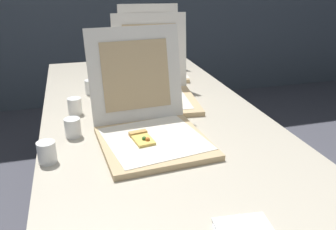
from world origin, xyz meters
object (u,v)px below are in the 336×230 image
object	(u,v)px
pizza_box_middle	(155,89)
pizza_box_back	(152,65)
cup_white_far	(91,87)
cup_white_near_center	(73,128)
cup_white_near_left	(47,152)
pizza_box_front	(150,126)
cup_white_mid	(75,106)
table	(154,124)

from	to	relation	value
pizza_box_middle	pizza_box_back	xyz separation A→B (m)	(0.10, 0.48, -0.00)
pizza_box_middle	cup_white_far	size ratio (longest dim) A/B	6.35
cup_white_near_center	cup_white_far	xyz separation A→B (m)	(0.10, 0.49, 0.00)
cup_white_near_center	cup_white_near_left	bearing A→B (deg)	-116.10
pizza_box_back	cup_white_far	world-z (taller)	pizza_box_back
pizza_box_front	cup_white_far	distance (m)	0.62
cup_white_far	cup_white_mid	distance (m)	0.27
pizza_box_front	pizza_box_middle	distance (m)	0.43
table	pizza_box_middle	bearing A→B (deg)	75.36
pizza_box_middle	cup_white_near_center	bearing A→B (deg)	-136.66
pizza_box_back	cup_white_far	size ratio (longest dim) A/B	6.12
cup_white_near_left	table	bearing A→B (deg)	35.20
cup_white_near_left	pizza_box_front	bearing A→B (deg)	11.44
pizza_box_middle	cup_white_far	distance (m)	0.35
table	cup_white_mid	xyz separation A→B (m)	(-0.34, 0.10, 0.08)
table	cup_white_mid	bearing A→B (deg)	162.77
cup_white_near_center	cup_white_near_left	distance (m)	0.20
cup_white_near_center	cup_white_mid	xyz separation A→B (m)	(0.01, 0.23, 0.00)
cup_white_mid	pizza_box_middle	bearing A→B (deg)	10.70
cup_white_near_center	cup_white_mid	size ratio (longest dim) A/B	1.00
pizza_box_middle	cup_white_near_left	world-z (taller)	pizza_box_middle
pizza_box_middle	cup_white_near_left	bearing A→B (deg)	-129.25
cup_white_mid	cup_white_near_left	size ratio (longest dim) A/B	1.00
pizza_box_front	cup_white_mid	world-z (taller)	pizza_box_front
cup_white_far	cup_white_mid	world-z (taller)	same
pizza_box_back	table	bearing A→B (deg)	-95.70
table	cup_white_near_center	xyz separation A→B (m)	(-0.35, -0.13, 0.08)
cup_white_mid	pizza_box_back	bearing A→B (deg)	49.03
pizza_box_front	cup_white_near_left	size ratio (longest dim) A/B	6.70
pizza_box_front	cup_white_near_center	distance (m)	0.30
pizza_box_middle	cup_white_near_center	xyz separation A→B (m)	(-0.40, -0.31, -0.02)
pizza_box_back	pizza_box_middle	bearing A→B (deg)	-94.84
cup_white_far	cup_white_mid	xyz separation A→B (m)	(-0.09, -0.26, 0.00)
table	pizza_box_back	distance (m)	0.68
pizza_box_middle	cup_white_far	world-z (taller)	pizza_box_middle
table	cup_white_near_left	bearing A→B (deg)	-144.80
table	cup_white_near_left	distance (m)	0.54
table	cup_white_near_center	distance (m)	0.38
pizza_box_front	cup_white_mid	xyz separation A→B (m)	(-0.26, 0.34, -0.02)
pizza_box_back	cup_white_near_left	bearing A→B (deg)	-114.46
table	pizza_box_back	xyz separation A→B (m)	(0.14, 0.65, 0.10)
pizza_box_front	cup_white_far	xyz separation A→B (m)	(-0.17, 0.60, -0.02)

